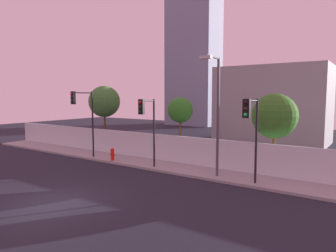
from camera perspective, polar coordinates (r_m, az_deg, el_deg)
name	(u,v)px	position (r m, az deg, el deg)	size (l,w,h in m)	color
ground_plane	(50,203)	(14.64, -21.08, -13.18)	(80.00, 80.00, 0.00)	black
sidewalk	(161,166)	(20.18, -1.31, -7.44)	(36.00, 2.40, 0.15)	gray
perimeter_wall	(172,148)	(21.02, 0.76, -4.20)	(36.00, 0.18, 1.80)	silver
traffic_light_left	(82,110)	(22.66, -15.66, 2.97)	(0.48, 1.76, 4.81)	black
traffic_light_center	(147,118)	(18.64, -3.92, 1.53)	(0.35, 1.55, 4.29)	black
traffic_light_right	(251,122)	(15.41, 15.21, 0.65)	(0.35, 1.63, 4.34)	black
street_lamp_curbside	(216,107)	(16.87, 8.98, 3.54)	(0.61, 1.94, 6.54)	#4C4C51
fire_hydrant	(112,154)	(21.80, -10.31, -5.11)	(0.44, 0.26, 0.86)	red
roadside_tree_leftmost	(104,102)	(27.17, -11.79, 4.47)	(2.71, 2.71, 5.53)	brown
roadside_tree_midleft	(180,110)	(22.19, 2.31, 2.94)	(1.85, 1.85, 4.55)	brown
roadside_tree_midright	(275,116)	(19.45, 19.25, 1.74)	(2.71, 2.71, 4.79)	brown
low_building_distant	(272,105)	(32.44, 18.86, 3.77)	(10.44, 6.00, 7.55)	gray
tower_on_skyline	(194,19)	(51.33, 4.84, 19.18)	(7.91, 5.00, 33.47)	gray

